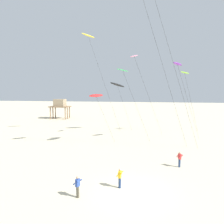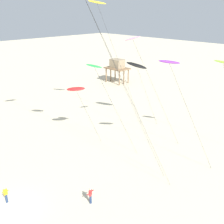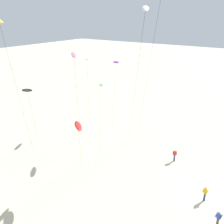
# 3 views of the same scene
# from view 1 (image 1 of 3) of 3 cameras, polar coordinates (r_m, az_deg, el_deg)

# --- Properties ---
(ground_plane) EXTENTS (260.00, 260.00, 0.00)m
(ground_plane) POSITION_cam_1_polar(r_m,az_deg,el_deg) (16.90, 6.08, -22.14)
(ground_plane) COLOR beige
(kite_yellow) EXTENTS (6.38, 5.34, 18.12)m
(kite_yellow) POSITION_cam_1_polar(r_m,az_deg,el_deg) (37.22, -6.78, 20.81)
(kite_yellow) COLOR yellow
(kite_yellow) RESTS_ON ground
(kite_purple) EXTENTS (5.37, 4.65, 12.28)m
(kite_purple) POSITION_cam_1_polar(r_m,az_deg,el_deg) (31.42, 18.55, 12.90)
(kite_purple) COLOR purple
(kite_purple) RESTS_ON ground
(kite_pink) EXTENTS (5.90, 5.05, 13.99)m
(kite_pink) POSITION_cam_1_polar(r_m,az_deg,el_deg) (33.24, 6.65, 15.33)
(kite_pink) COLOR pink
(kite_pink) RESTS_ON ground
(kite_red) EXTENTS (3.55, 3.16, 7.69)m
(kite_red) POSITION_cam_1_polar(r_m,az_deg,el_deg) (28.77, -4.63, 4.74)
(kite_red) COLOR red
(kite_red) RESTS_ON ground
(kite_black) EXTENTS (4.25, 3.45, 9.86)m
(kite_black) POSITION_cam_1_polar(r_m,az_deg,el_deg) (38.17, 1.59, 7.88)
(kite_black) COLOR black
(kite_black) RESTS_ON ground
(kite_green) EXTENTS (4.95, 4.00, 11.18)m
(kite_green) POSITION_cam_1_polar(r_m,az_deg,el_deg) (28.06, 3.34, 11.42)
(kite_green) COLOR green
(kite_green) RESTS_ON ground
(kite_lime) EXTENTS (4.38, 3.54, 11.61)m
(kite_lime) POSITION_cam_1_polar(r_m,az_deg,el_deg) (38.78, 20.42, 10.43)
(kite_lime) COLOR #8CD833
(kite_lime) RESTS_ON ground
(kite_flyer_nearest) EXTENTS (0.65, 0.67, 1.67)m
(kite_flyer_nearest) POSITION_cam_1_polar(r_m,az_deg,el_deg) (15.92, -9.95, -20.45)
(kite_flyer_nearest) COLOR #4C4738
(kite_flyer_nearest) RESTS_ON ground
(kite_flyer_middle) EXTENTS (0.68, 0.69, 1.67)m
(kite_flyer_middle) POSITION_cam_1_polar(r_m,az_deg,el_deg) (22.36, 19.04, -12.75)
(kite_flyer_middle) COLOR navy
(kite_flyer_middle) RESTS_ON ground
(kite_flyer_furthest) EXTENTS (0.55, 0.58, 1.67)m
(kite_flyer_furthest) POSITION_cam_1_polar(r_m,az_deg,el_deg) (17.05, 2.28, -18.49)
(kite_flyer_furthest) COLOR navy
(kite_flyer_furthest) RESTS_ON ground
(stilt_house) EXTENTS (5.61, 3.89, 5.68)m
(stilt_house) POSITION_cam_1_polar(r_m,az_deg,el_deg) (58.86, -14.90, 2.15)
(stilt_house) COLOR #846647
(stilt_house) RESTS_ON ground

